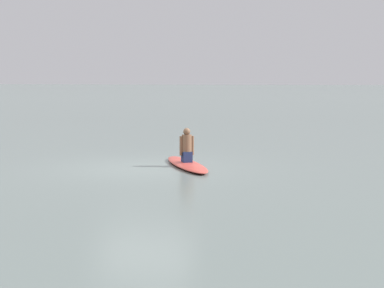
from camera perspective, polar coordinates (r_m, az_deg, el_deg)
name	(u,v)px	position (r m, az deg, el deg)	size (l,w,h in m)	color
ground_plane	(145,168)	(15.59, -4.51, -2.30)	(400.00, 400.00, 0.00)	slate
surfboard	(187,164)	(15.84, -0.50, -1.92)	(3.23, 0.67, 0.12)	#D84C3F
person_paddler	(187,147)	(15.78, -0.50, -0.25)	(0.37, 0.38, 0.89)	navy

